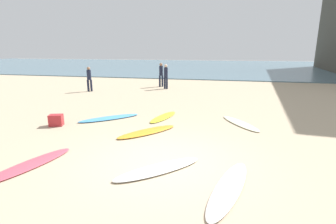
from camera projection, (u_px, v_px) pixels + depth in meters
name	position (u px, v px, depth m)	size (l,w,h in m)	color
ground_plane	(163.00, 161.00, 6.50)	(120.00, 120.00, 0.00)	tan
ocean_water	(217.00, 66.00, 42.03)	(120.00, 40.00, 0.08)	slate
surfboard_0	(229.00, 187.00, 5.20)	(0.52, 2.54, 0.07)	silver
surfboard_1	(29.00, 165.00, 6.21)	(0.55, 2.37, 0.07)	#D44A5C
surfboard_2	(159.00, 169.00, 5.98)	(0.53, 2.28, 0.08)	white
surfboard_3	(147.00, 132.00, 8.67)	(0.57, 2.30, 0.08)	orange
surfboard_4	(240.00, 123.00, 9.68)	(0.53, 2.24, 0.06)	#F3EFC0
surfboard_5	(163.00, 117.00, 10.57)	(0.50, 2.04, 0.07)	yellow
surfboard_6	(109.00, 118.00, 10.39)	(0.56, 2.52, 0.08)	#4897D2
beachgoer_near	(161.00, 73.00, 19.06)	(0.36, 0.36, 1.79)	#191E33
beachgoer_mid	(89.00, 78.00, 16.94)	(0.39, 0.39, 1.65)	#191E33
beachgoer_far	(166.00, 75.00, 18.01)	(0.38, 0.38, 1.75)	#191E33
beach_cooler	(56.00, 120.00, 9.44)	(0.47, 0.34, 0.42)	#B2282D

